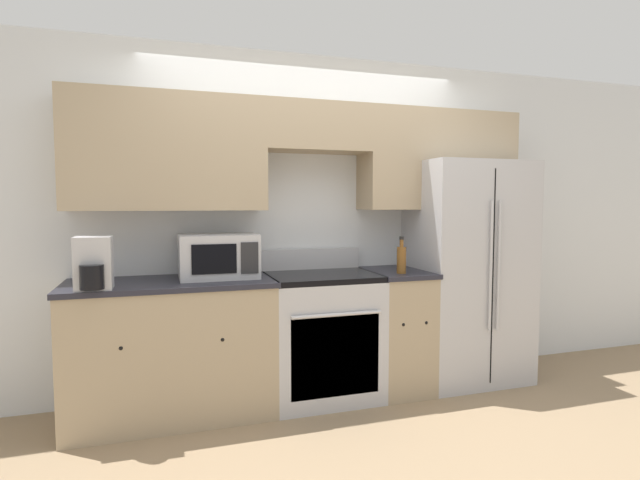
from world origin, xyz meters
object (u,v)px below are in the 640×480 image
at_px(refrigerator, 463,271).
at_px(microwave, 218,256).
at_px(bottle, 401,259).
at_px(oven_range, 322,335).

bearing_deg(refrigerator, microwave, -179.22).
height_order(refrigerator, microwave, refrigerator).
bearing_deg(bottle, microwave, 171.11).
distance_m(oven_range, refrigerator, 1.33).
distance_m(refrigerator, bottle, 0.75).
bearing_deg(bottle, oven_range, 164.05).
bearing_deg(oven_range, bottle, -15.95).
relative_size(oven_range, bottle, 3.98).
height_order(refrigerator, bottle, refrigerator).
distance_m(microwave, bottle, 1.33).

